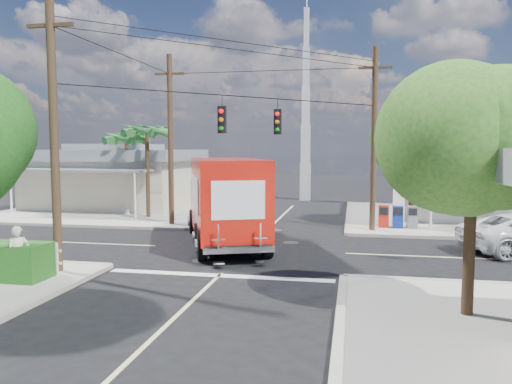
# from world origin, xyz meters

# --- Properties ---
(ground) EXTENTS (120.00, 120.00, 0.00)m
(ground) POSITION_xyz_m (0.00, 0.00, 0.00)
(ground) COLOR black
(ground) RESTS_ON ground
(sidewalk_ne) EXTENTS (14.12, 14.12, 0.14)m
(sidewalk_ne) POSITION_xyz_m (10.88, 10.88, 0.07)
(sidewalk_ne) COLOR #ABA59A
(sidewalk_ne) RESTS_ON ground
(sidewalk_nw) EXTENTS (14.12, 14.12, 0.14)m
(sidewalk_nw) POSITION_xyz_m (-10.88, 10.88, 0.07)
(sidewalk_nw) COLOR #ABA59A
(sidewalk_nw) RESTS_ON ground
(road_markings) EXTENTS (32.00, 32.00, 0.01)m
(road_markings) POSITION_xyz_m (0.00, -1.47, 0.01)
(road_markings) COLOR beige
(road_markings) RESTS_ON ground
(building_ne) EXTENTS (11.80, 10.20, 4.50)m
(building_ne) POSITION_xyz_m (12.50, 11.97, 2.32)
(building_ne) COLOR silver
(building_ne) RESTS_ON sidewalk_ne
(building_nw) EXTENTS (10.80, 10.20, 4.30)m
(building_nw) POSITION_xyz_m (-12.00, 12.46, 2.22)
(building_nw) COLOR beige
(building_nw) RESTS_ON sidewalk_nw
(radio_tower) EXTENTS (0.80, 0.80, 17.00)m
(radio_tower) POSITION_xyz_m (0.50, 20.00, 5.64)
(radio_tower) COLOR silver
(radio_tower) RESTS_ON ground
(tree_ne_front) EXTENTS (4.21, 4.14, 6.66)m
(tree_ne_front) POSITION_xyz_m (7.21, 6.76, 4.77)
(tree_ne_front) COLOR #422D1C
(tree_ne_front) RESTS_ON sidewalk_ne
(tree_ne_back) EXTENTS (3.77, 3.66, 5.82)m
(tree_ne_back) POSITION_xyz_m (9.81, 8.96, 4.19)
(tree_ne_back) COLOR #422D1C
(tree_ne_back) RESTS_ON sidewalk_ne
(tree_se) EXTENTS (3.67, 3.54, 5.62)m
(tree_se) POSITION_xyz_m (7.01, -7.24, 4.04)
(tree_se) COLOR #422D1C
(tree_se) RESTS_ON sidewalk_se
(palm_nw_front) EXTENTS (3.01, 3.08, 5.59)m
(palm_nw_front) POSITION_xyz_m (-7.50, 7.50, 5.04)
(palm_nw_front) COLOR #422D1C
(palm_nw_front) RESTS_ON sidewalk_nw
(palm_nw_back) EXTENTS (3.01, 3.08, 5.19)m
(palm_nw_back) POSITION_xyz_m (-9.50, 9.00, 4.67)
(palm_nw_back) COLOR #422D1C
(palm_nw_back) RESTS_ON sidewalk_nw
(utility_poles) EXTENTS (12.00, 10.68, 9.00)m
(utility_poles) POSITION_xyz_m (-1.58, 1.60, 4.67)
(utility_poles) COLOR #473321
(utility_poles) RESTS_ON ground
(vending_boxes) EXTENTS (1.90, 0.50, 1.10)m
(vending_boxes) POSITION_xyz_m (6.50, 6.20, 0.69)
(vending_boxes) COLOR #B51E13
(vending_boxes) RESTS_ON sidewalk_ne
(delivery_truck) EXTENTS (5.42, 8.87, 3.70)m
(delivery_truck) POSITION_xyz_m (-1.10, 0.82, 1.88)
(delivery_truck) COLOR black
(delivery_truck) RESTS_ON ground
(pedestrian) EXTENTS (0.73, 0.73, 1.70)m
(pedestrian) POSITION_xyz_m (-5.51, -6.75, 0.99)
(pedestrian) COLOR beige
(pedestrian) RESTS_ON sidewalk_sw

